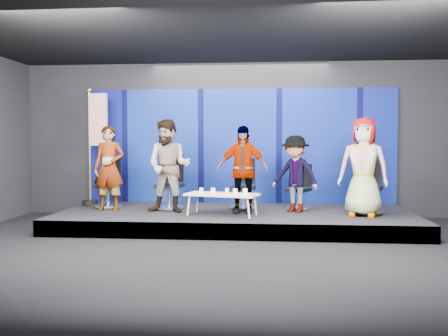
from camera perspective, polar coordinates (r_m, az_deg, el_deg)
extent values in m
plane|color=black|center=(7.65, 0.00, -9.79)|extent=(10.00, 10.00, 0.00)
cube|color=black|center=(11.45, 1.83, 3.28)|extent=(10.00, 0.02, 3.50)
cube|color=black|center=(3.50, -6.02, 3.90)|extent=(10.00, 0.02, 3.50)
cube|color=black|center=(7.68, 0.00, 16.60)|extent=(10.00, 8.00, 0.02)
cube|color=black|center=(10.08, 1.30, -5.82)|extent=(7.00, 3.00, 0.30)
cube|color=#080A61|center=(11.40, 1.81, 2.53)|extent=(7.00, 0.08, 2.60)
cylinder|color=silver|center=(10.88, -13.13, -4.28)|extent=(0.61, 0.61, 0.06)
cylinder|color=silver|center=(10.85, -13.14, -3.07)|extent=(0.07, 0.07, 0.40)
cube|color=black|center=(10.83, -13.15, -2.02)|extent=(0.49, 0.49, 0.07)
cube|color=black|center=(11.04, -12.75, -0.20)|extent=(0.44, 0.06, 0.55)
imported|color=black|center=(10.36, -13.02, -0.01)|extent=(0.64, 0.43, 1.73)
cylinder|color=silver|center=(10.40, -6.26, -4.54)|extent=(0.71, 0.71, 0.06)
cylinder|color=silver|center=(10.37, -6.27, -3.20)|extent=(0.07, 0.07, 0.43)
cube|color=black|center=(10.35, -6.28, -2.03)|extent=(0.57, 0.57, 0.07)
cube|color=black|center=(10.57, -5.86, -0.01)|extent=(0.47, 0.11, 0.59)
imported|color=black|center=(9.88, -6.32, 0.22)|extent=(0.97, 0.80, 1.84)
cylinder|color=silver|center=(10.31, 2.24, -4.60)|extent=(0.63, 0.63, 0.06)
cylinder|color=silver|center=(10.28, 2.24, -3.34)|extent=(0.07, 0.07, 0.40)
cube|color=black|center=(10.26, 2.24, -2.24)|extent=(0.51, 0.51, 0.07)
cube|color=black|center=(10.48, 2.40, -0.34)|extent=(0.44, 0.08, 0.55)
imported|color=black|center=(9.79, 2.11, -0.15)|extent=(1.03, 0.48, 1.71)
cylinder|color=silver|center=(10.48, 8.46, -4.53)|extent=(0.73, 0.73, 0.05)
cylinder|color=silver|center=(10.45, 8.47, -3.43)|extent=(0.06, 0.06, 0.35)
cube|color=black|center=(10.43, 8.47, -2.47)|extent=(0.58, 0.58, 0.06)
cube|color=black|center=(10.60, 9.02, -0.81)|extent=(0.35, 0.24, 0.48)
imported|color=black|center=(9.96, 8.14, -0.68)|extent=(1.13, 0.99, 1.52)
cylinder|color=silver|center=(10.19, 16.08, -4.80)|extent=(0.81, 0.81, 0.06)
cylinder|color=silver|center=(10.16, 16.10, -3.42)|extent=(0.08, 0.08, 0.43)
cube|color=black|center=(10.13, 16.12, -2.21)|extent=(0.65, 0.65, 0.08)
cube|color=black|center=(10.36, 16.32, -0.13)|extent=(0.47, 0.20, 0.59)
imported|color=black|center=(9.66, 15.64, 0.12)|extent=(1.04, 0.84, 1.85)
cube|color=#A3835F|center=(9.47, -0.23, -3.05)|extent=(1.46, 0.90, 0.04)
cylinder|color=#A3835F|center=(9.51, -4.08, -4.29)|extent=(0.04, 0.04, 0.38)
cylinder|color=#A3835F|center=(9.92, -3.02, -3.99)|extent=(0.04, 0.04, 0.38)
cylinder|color=#A3835F|center=(9.10, 2.81, -4.62)|extent=(0.04, 0.04, 0.38)
cylinder|color=#A3835F|center=(9.52, 3.60, -4.28)|extent=(0.04, 0.04, 0.38)
cylinder|color=silver|center=(9.66, -2.61, -2.53)|extent=(0.08, 0.08, 0.09)
cylinder|color=silver|center=(9.47, -1.26, -2.61)|extent=(0.09, 0.09, 0.10)
cylinder|color=silver|center=(9.59, 0.35, -2.58)|extent=(0.07, 0.07, 0.09)
cylinder|color=silver|center=(9.35, 1.29, -2.69)|extent=(0.09, 0.09, 0.10)
cylinder|color=silver|center=(9.35, 2.44, -2.68)|extent=(0.09, 0.09, 0.10)
cylinder|color=black|center=(11.39, -15.03, -3.86)|extent=(0.34, 0.34, 0.11)
cylinder|color=gold|center=(11.31, -15.11, 2.36)|extent=(0.05, 0.05, 2.36)
sphere|color=gold|center=(11.37, -15.20, 8.60)|extent=(0.12, 0.12, 0.12)
cube|color=#A91325|center=(11.22, -14.18, 5.39)|extent=(0.41, 0.08, 1.13)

